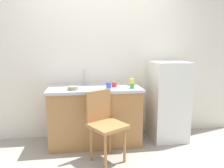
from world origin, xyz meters
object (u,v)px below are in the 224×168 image
cup_red (114,85)px  cup_green (132,86)px  terracotta_bowl (73,88)px  cup_blue (109,85)px  refrigerator (168,101)px  chair (105,122)px  cup_yellow (132,82)px

cup_red → cup_green: bearing=-31.4°
terracotta_bowl → cup_blue: size_ratio=1.64×
terracotta_bowl → cup_red: 0.61m
refrigerator → cup_red: bearing=-177.5°
cup_green → cup_red: bearing=148.6°
cup_green → cup_red: 0.28m
cup_green → chair: bearing=-140.0°
chair → refrigerator: bearing=-3.1°
terracotta_bowl → refrigerator: bearing=6.8°
cup_green → cup_red: (-0.23, 0.14, -0.00)m
chair → terracotta_bowl: 0.66m
cup_blue → cup_red: bearing=46.2°
cup_blue → refrigerator: bearing=8.2°
chair → cup_blue: size_ratio=10.30×
cup_blue → chair: bearing=-104.4°
terracotta_bowl → cup_red: size_ratio=1.97×
cup_green → cup_blue: bearing=172.3°
chair → cup_red: (0.20, 0.51, 0.39)m
refrigerator → cup_red: refrigerator is taller
cup_green → refrigerator: bearing=16.4°
cup_blue → cup_green: bearing=-7.7°
terracotta_bowl → cup_red: bearing=12.7°
terracotta_bowl → cup_yellow: (0.88, 0.23, 0.03)m
refrigerator → cup_red: 0.90m
refrigerator → terracotta_bowl: bearing=-173.2°
chair → terracotta_bowl: (-0.40, 0.37, 0.38)m
cup_blue → cup_red: (0.09, 0.10, -0.01)m
cup_yellow → cup_red: bearing=-160.5°
refrigerator → cup_yellow: 0.64m
terracotta_bowl → cup_yellow: cup_yellow is taller
refrigerator → terracotta_bowl: size_ratio=8.56×
refrigerator → cup_green: refrigerator is taller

